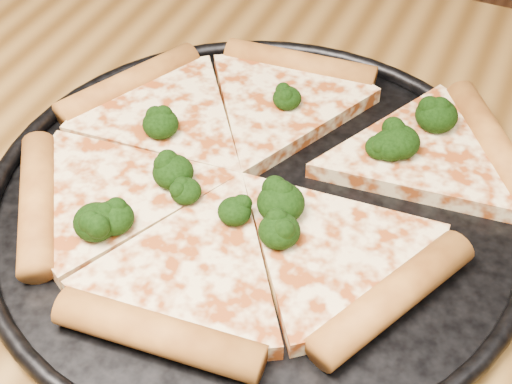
% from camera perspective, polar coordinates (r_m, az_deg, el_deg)
% --- Properties ---
extents(dining_table, '(1.20, 0.90, 0.75)m').
position_cam_1_polar(dining_table, '(0.62, -10.47, -10.06)').
color(dining_table, brown).
rests_on(dining_table, ground).
extents(pizza_pan, '(0.41, 0.41, 0.02)m').
position_cam_1_polar(pizza_pan, '(0.56, -0.00, -0.59)').
color(pizza_pan, black).
rests_on(pizza_pan, dining_table).
extents(pizza, '(0.39, 0.35, 0.03)m').
position_cam_1_polar(pizza, '(0.57, -0.25, 1.38)').
color(pizza, '#FFDF9C').
rests_on(pizza, pizza_pan).
extents(broccoli_florets, '(0.23, 0.24, 0.03)m').
position_cam_1_polar(broccoli_florets, '(0.55, 1.39, 1.79)').
color(broccoli_florets, black).
rests_on(broccoli_florets, pizza).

